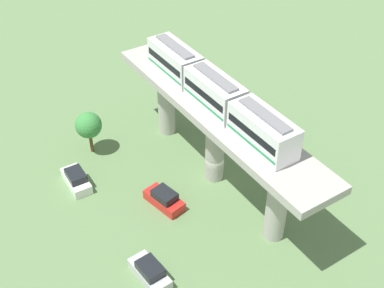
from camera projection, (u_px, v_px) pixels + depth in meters
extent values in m
plane|color=#5B7A4C|center=(214.00, 176.00, 52.93)|extent=(120.00, 120.00, 0.00)
cylinder|color=#A8A59E|center=(166.00, 102.00, 56.63)|extent=(1.90, 1.90, 7.83)
cylinder|color=#A8A59E|center=(215.00, 147.00, 50.49)|extent=(1.90, 1.90, 7.83)
cylinder|color=#A8A59E|center=(277.00, 204.00, 44.35)|extent=(1.90, 1.90, 7.83)
cube|color=#A8A59E|center=(216.00, 111.00, 47.79)|extent=(5.20, 28.85, 0.80)
cube|color=white|center=(175.00, 61.00, 51.37)|extent=(2.60, 6.60, 3.00)
cube|color=black|center=(175.00, 59.00, 51.21)|extent=(2.64, 6.07, 0.70)
cube|color=#1E8C4C|center=(175.00, 67.00, 51.84)|extent=(2.64, 6.34, 0.24)
cube|color=slate|center=(175.00, 46.00, 50.36)|extent=(1.10, 5.61, 0.24)
cube|color=white|center=(215.00, 92.00, 46.82)|extent=(2.60, 6.60, 3.00)
cube|color=black|center=(215.00, 90.00, 46.66)|extent=(2.64, 6.07, 0.70)
cube|color=#1E8C4C|center=(215.00, 99.00, 47.29)|extent=(2.64, 6.34, 0.24)
cube|color=slate|center=(215.00, 77.00, 45.81)|extent=(1.10, 5.61, 0.24)
cube|color=white|center=(263.00, 131.00, 42.27)|extent=(2.60, 6.60, 3.00)
cube|color=black|center=(263.00, 128.00, 42.11)|extent=(2.64, 6.07, 0.70)
cube|color=#1E8C4C|center=(262.00, 138.00, 42.73)|extent=(2.64, 6.34, 0.24)
cube|color=slate|center=(265.00, 115.00, 41.26)|extent=(1.10, 5.61, 0.24)
cube|color=red|center=(164.00, 201.00, 49.47)|extent=(2.61, 4.48, 1.00)
cube|color=black|center=(165.00, 195.00, 48.83)|extent=(2.07, 2.58, 0.76)
cube|color=#B2B5BA|center=(150.00, 274.00, 42.74)|extent=(2.09, 4.32, 1.00)
cube|color=black|center=(150.00, 268.00, 42.09)|extent=(1.80, 2.41, 0.76)
cube|color=white|center=(76.00, 181.00, 51.67)|extent=(1.92, 4.25, 1.00)
cube|color=black|center=(76.00, 175.00, 51.02)|extent=(1.71, 2.35, 0.76)
cylinder|color=brown|center=(91.00, 141.00, 55.32)|extent=(0.36, 0.36, 2.76)
sphere|color=#38843D|center=(89.00, 125.00, 53.97)|extent=(2.83, 2.83, 2.83)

